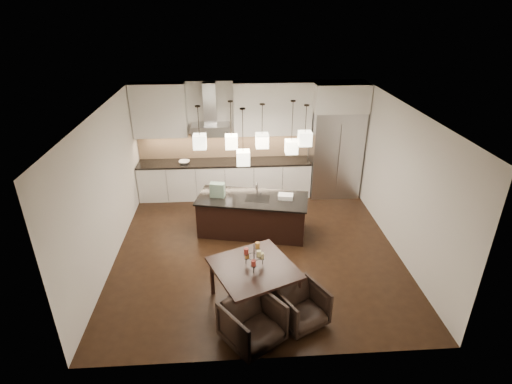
{
  "coord_description": "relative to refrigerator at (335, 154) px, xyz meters",
  "views": [
    {
      "loc": [
        -0.46,
        -6.72,
        4.53
      ],
      "look_at": [
        0.0,
        0.2,
        1.15
      ],
      "focal_mm": 28.0,
      "sensor_mm": 36.0,
      "label": 1
    }
  ],
  "objects": [
    {
      "name": "faucet",
      "position": [
        -2.04,
        -1.68,
        -0.1
      ],
      "size": [
        0.13,
        0.23,
        0.34
      ],
      "primitive_type": null,
      "rotation": [
        0.0,
        0.0,
        -0.21
      ],
      "color": "silver",
      "rests_on": "island_top"
    },
    {
      "name": "candle_b",
      "position": [
        -2.36,
        -3.91,
        -0.18
      ],
      "size": [
        0.1,
        0.1,
        0.1
      ],
      "primitive_type": "cylinder",
      "rotation": [
        0.0,
        0.0,
        0.41
      ],
      "color": "gold",
      "rests_on": "candelabra"
    },
    {
      "name": "pendant_c",
      "position": [
        -1.97,
        -1.9,
        1.02
      ],
      "size": [
        0.24,
        0.24,
        0.26
      ],
      "primitive_type": "cube",
      "color": "#FFF8D0",
      "rests_on": "ceiling"
    },
    {
      "name": "upper_cab_right",
      "position": [
        -1.55,
        0.19,
        1.1
      ],
      "size": [
        1.85,
        0.35,
        1.25
      ],
      "primitive_type": "cube",
      "color": "silver",
      "rests_on": "wall_back"
    },
    {
      "name": "pendant_d",
      "position": [
        -1.37,
        -1.69,
        0.81
      ],
      "size": [
        0.24,
        0.24,
        0.26
      ],
      "primitive_type": "cube",
      "color": "#FFF8D0",
      "rests_on": "ceiling"
    },
    {
      "name": "lower_cabinets",
      "position": [
        -2.73,
        0.05,
        -0.64
      ],
      "size": [
        4.21,
        0.62,
        0.88
      ],
      "primitive_type": "cube",
      "color": "silver",
      "rests_on": "floor"
    },
    {
      "name": "wall_back",
      "position": [
        -2.1,
        0.38,
        0.32
      ],
      "size": [
        5.5,
        0.02,
        2.8
      ],
      "primitive_type": "cube",
      "color": "silver",
      "rests_on": "ground"
    },
    {
      "name": "pendant_b",
      "position": [
        -2.55,
        -1.63,
        0.92
      ],
      "size": [
        0.24,
        0.24,
        0.26
      ],
      "primitive_type": "cube",
      "color": "#FFF8D0",
      "rests_on": "ceiling"
    },
    {
      "name": "dining_table",
      "position": [
        -2.25,
        -3.99,
        -0.71
      ],
      "size": [
        1.58,
        1.58,
        0.72
      ],
      "primitive_type": null,
      "rotation": [
        0.0,
        0.0,
        0.41
      ],
      "color": "black",
      "rests_on": "floor"
    },
    {
      "name": "candle_e",
      "position": [
        -2.37,
        -4.02,
        -0.03
      ],
      "size": [
        0.1,
        0.1,
        0.1
      ],
      "primitive_type": "cylinder",
      "rotation": [
        0.0,
        0.0,
        0.41
      ],
      "color": "#9B332A",
      "rests_on": "candelabra"
    },
    {
      "name": "ceiling",
      "position": [
        -2.1,
        -2.38,
        1.73
      ],
      "size": [
        5.5,
        5.5,
        0.02
      ],
      "primitive_type": "cube",
      "color": "white",
      "rests_on": "wall_back"
    },
    {
      "name": "wall_left",
      "position": [
        -4.86,
        -2.38,
        0.32
      ],
      "size": [
        0.02,
        5.5,
        2.8
      ],
      "primitive_type": "cube",
      "color": "silver",
      "rests_on": "ground"
    },
    {
      "name": "fridge_panel",
      "position": [
        0.0,
        0.0,
        1.4
      ],
      "size": [
        1.26,
        0.72,
        0.65
      ],
      "primitive_type": "cube",
      "color": "silver",
      "rests_on": "refrigerator"
    },
    {
      "name": "refrigerator",
      "position": [
        0.0,
        0.0,
        0.0
      ],
      "size": [
        1.2,
        0.72,
        2.15
      ],
      "primitive_type": "cube",
      "color": "#B7B7BA",
      "rests_on": "floor"
    },
    {
      "name": "candle_c",
      "position": [
        -2.27,
        -4.12,
        -0.18
      ],
      "size": [
        0.1,
        0.1,
        0.1
      ],
      "primitive_type": "cylinder",
      "rotation": [
        0.0,
        0.0,
        0.41
      ],
      "color": "#9B332A",
      "rests_on": "candelabra"
    },
    {
      "name": "upper_cab_left",
      "position": [
        -4.2,
        0.19,
        1.1
      ],
      "size": [
        1.25,
        0.35,
        1.25
      ],
      "primitive_type": "cube",
      "color": "silver",
      "rests_on": "wall_back"
    },
    {
      "name": "armchair_right",
      "position": [
        -1.56,
        -4.47,
        -0.76
      ],
      "size": [
        0.91,
        0.92,
        0.63
      ],
      "primitive_type": "imported",
      "rotation": [
        0.0,
        0.0,
        0.48
      ],
      "color": "black",
      "rests_on": "floor"
    },
    {
      "name": "candle_d",
      "position": [
        -2.19,
        -3.87,
        -0.03
      ],
      "size": [
        0.1,
        0.1,
        0.1
      ],
      "primitive_type": "cylinder",
      "rotation": [
        0.0,
        0.0,
        0.41
      ],
      "color": "gold",
      "rests_on": "candelabra"
    },
    {
      "name": "island_body",
      "position": [
        -2.15,
        -1.75,
        -0.69
      ],
      "size": [
        2.34,
        1.33,
        0.78
      ],
      "primitive_type": "cube",
      "rotation": [
        0.0,
        0.0,
        -0.21
      ],
      "color": "black",
      "rests_on": "floor"
    },
    {
      "name": "island_top",
      "position": [
        -2.15,
        -1.75,
        -0.28
      ],
      "size": [
        2.43,
        1.41,
        0.04
      ],
      "primitive_type": "cube",
      "rotation": [
        0.0,
        0.0,
        -0.21
      ],
      "color": "black",
      "rests_on": "island_body"
    },
    {
      "name": "tote_bag",
      "position": [
        -2.86,
        -1.64,
        -0.11
      ],
      "size": [
        0.33,
        0.22,
        0.3
      ],
      "primitive_type": "cube",
      "rotation": [
        0.0,
        0.0,
        -0.21
      ],
      "color": "#164E35",
      "rests_on": "island_top"
    },
    {
      "name": "countertop",
      "position": [
        -2.73,
        0.05,
        -0.17
      ],
      "size": [
        4.21,
        0.66,
        0.04
      ],
      "primitive_type": "cube",
      "color": "black",
      "rests_on": "lower_cabinets"
    },
    {
      "name": "candle_a",
      "position": [
        -2.13,
        -3.93,
        -0.18
      ],
      "size": [
        0.1,
        0.1,
        0.1
      ],
      "primitive_type": "cylinder",
      "rotation": [
        0.0,
        0.0,
        0.41
      ],
      "color": "#F3E799",
      "rests_on": "candelabra"
    },
    {
      "name": "food_container",
      "position": [
        -1.47,
        -1.83,
        -0.22
      ],
      "size": [
        0.34,
        0.27,
        0.09
      ],
      "primitive_type": "cube",
      "rotation": [
        0.0,
        0.0,
        -0.21
      ],
      "color": "silver",
      "rests_on": "island_top"
    },
    {
      "name": "backsplash",
      "position": [
        -2.73,
        0.35,
        0.16
      ],
      "size": [
        4.21,
        0.02,
        0.63
      ],
      "primitive_type": "cube",
      "color": "tan",
      "rests_on": "countertop"
    },
    {
      "name": "wall_front",
      "position": [
        -2.1,
        -5.14,
        0.32
      ],
      "size": [
        5.5,
        0.02,
        2.8
      ],
      "primitive_type": "cube",
      "color": "silver",
      "rests_on": "ground"
    },
    {
      "name": "pendant_e",
      "position": [
        -1.17,
        -2.03,
        1.09
      ],
      "size": [
        0.24,
        0.24,
        0.26
      ],
      "primitive_type": "cube",
      "color": "#FFF8D0",
      "rests_on": "ceiling"
    },
    {
      "name": "floor",
      "position": [
        -2.1,
        -2.38,
        -1.08
      ],
      "size": [
        5.5,
        5.5,
        0.02
      ],
      "primitive_type": "cube",
      "color": "black",
      "rests_on": "ground"
    },
    {
      "name": "candle_f",
      "position": [
        -2.18,
        -4.09,
        -0.03
      ],
      "size": [
        0.1,
        0.1,
        0.1
      ],
      "primitive_type": "cylinder",
      "rotation": [
        0.0,
        0.0,
        0.41
      ],
      "color": "#F3E799",
      "rests_on": "candelabra"
    },
    {
      "name": "fruit_bowl",
      "position": [
        -3.7,
        0.0,
        -0.12
      ],
      "size": [
        0.28,
        0.28,
        0.06
      ],
      "primitive_type": "imported",
      "rotation": [
        0.0,
        0.0,
        -0.08
      ],
      "color": "silver",
      "rests_on": "countertop"
    },
    {
      "name": "armchair_left",
      "position": [
        -2.32,
        -4.8,
        -0.72
      ],
      "size": [
        1.06,
        1.06,
        0.7
      ],
      "primitive_type": "imported",
      "rotation": [
        0.0,
        0.0,
        0.63
      ],
      "color": "black",
      "rests_on": "floor"
    },
    {
      "name": "candelabra",
      "position": [
        -2.25,
        -3.99,
        -0.14
      ],
      "size": [
        0.45,
        0.45,
        0.42
      ],
      "primitive_type": null,
      "rotation": [
        0.0,
        0.0,
        0.41
      ],
      "color": "black",
      "rests_on": "dining_table"
    },
    {
      "name": "hood_canopy",
      "position": [
        -3.03,
        0.1,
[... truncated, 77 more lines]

